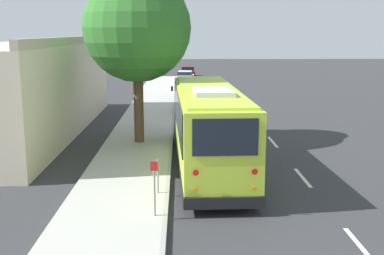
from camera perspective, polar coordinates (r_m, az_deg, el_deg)
ground_plane at (r=19.22m, az=2.21°, el=-5.12°), size 160.00×160.00×0.00m
sidewalk_slab at (r=19.28m, az=-7.67°, el=-4.93°), size 80.00×3.18×0.15m
curb_strip at (r=19.17m, az=-2.72°, el=-4.94°), size 80.00×0.14×0.15m
shuttle_bus at (r=19.36m, az=1.90°, el=0.56°), size 11.33×2.98×3.40m
parked_sedan_tan at (r=32.54m, az=-0.25°, el=2.74°), size 4.14×1.77×1.29m
parked_sedan_navy at (r=39.15m, az=-0.39°, el=4.18°), size 4.67×1.92×1.28m
parked_sedan_silver at (r=45.31m, az=-0.83°, el=5.18°), size 4.43×1.74×1.33m
parked_sedan_white at (r=52.18m, az=-0.82°, el=5.96°), size 4.56×2.05×1.29m
parked_sedan_maroon at (r=59.42m, az=-0.52°, el=6.61°), size 4.33×1.83×1.30m
street_tree at (r=23.23m, az=-6.53°, el=12.49°), size 5.07×5.07×8.76m
sign_post_near at (r=14.03m, az=-4.48°, el=-7.17°), size 0.06×0.22×1.63m
sign_post_far at (r=16.03m, az=-4.08°, el=-5.75°), size 0.06×0.06×1.17m
building_backdrop at (r=27.66m, az=-19.52°, el=4.34°), size 19.03×6.24×5.17m
lane_stripe_behind at (r=13.42m, az=19.41°, el=-13.22°), size 2.40×0.14×0.01m
lane_stripe_mid at (r=18.78m, az=12.98°, el=-5.80°), size 2.40×0.14×0.01m
lane_stripe_ahead at (r=24.44m, az=9.55°, el=-1.70°), size 2.40×0.14×0.01m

